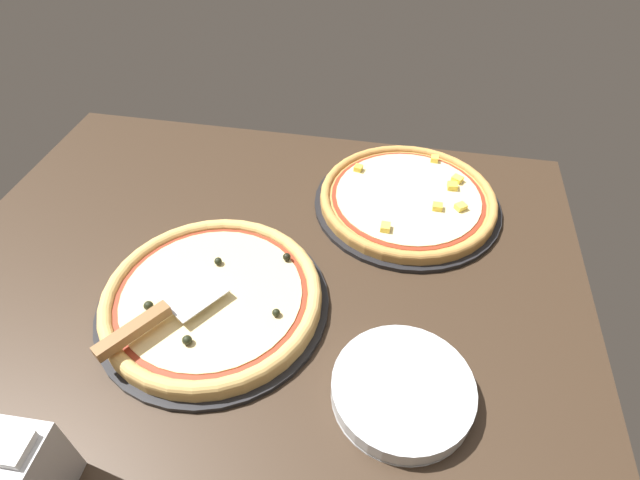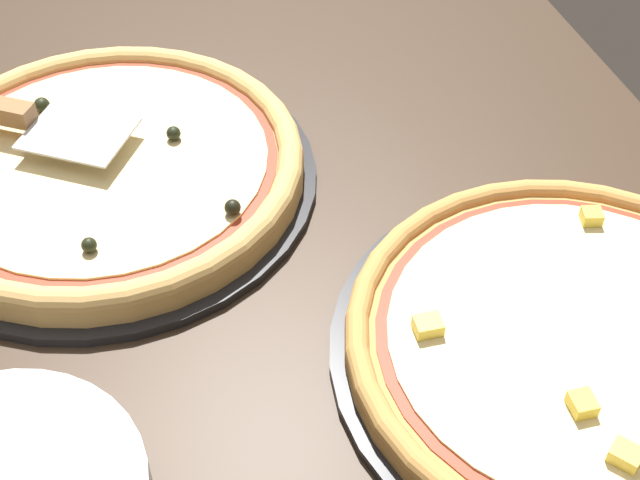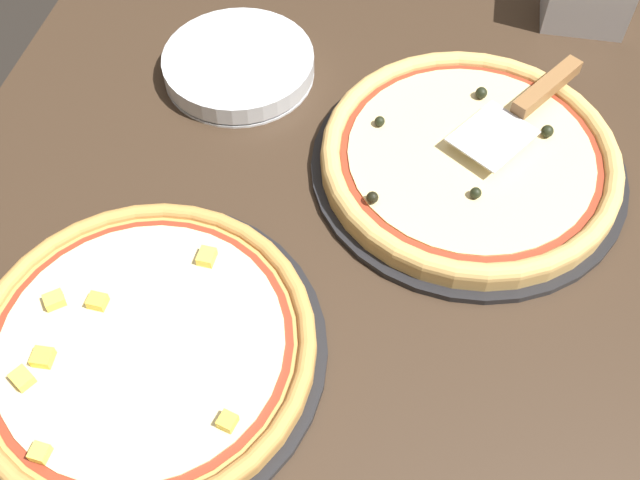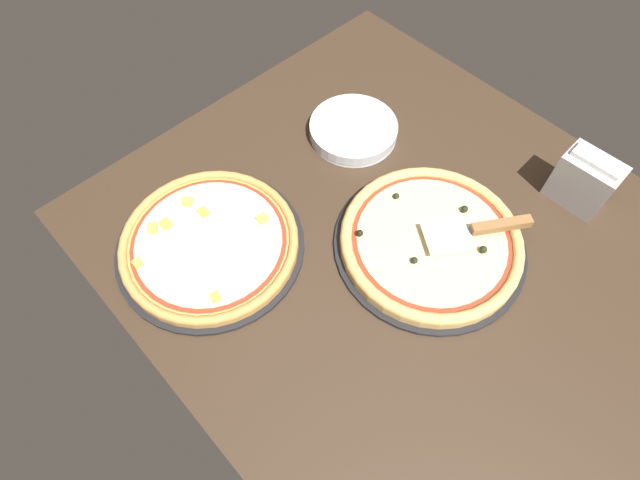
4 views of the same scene
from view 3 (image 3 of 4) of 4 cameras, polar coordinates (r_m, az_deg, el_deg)
ground_plane at (r=101.68cm, az=7.77°, el=3.66°), size 126.34×110.87×3.60cm
pizza_pan_front at (r=102.37cm, az=11.15°, el=5.42°), size 41.93×41.93×1.00cm
pizza_front at (r=100.81cm, az=11.34°, el=6.21°), size 39.41×39.41×4.08cm
pizza_pan_back at (r=87.40cm, az=-13.17°, el=-8.27°), size 41.15×41.15×1.00cm
pizza_back at (r=85.85cm, az=-13.42°, el=-7.72°), size 38.68×38.68×3.21cm
serving_spatula at (r=105.67cm, az=15.96°, el=10.31°), size 16.98×22.22×2.00cm
plate_stack at (r=113.41cm, az=-6.23°, el=13.10°), size 22.17×22.17×3.50cm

